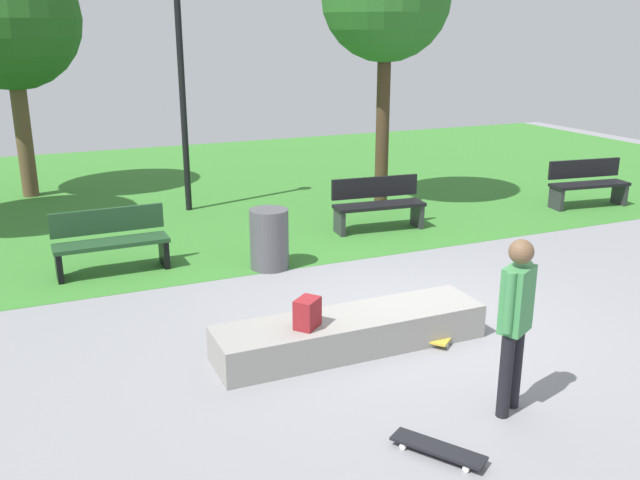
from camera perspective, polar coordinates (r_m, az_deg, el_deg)
ground_plane at (r=8.49m, az=7.15°, el=-6.49°), size 28.00×28.00×0.00m
grass_lawn at (r=15.67m, az=-8.12°, el=4.52°), size 26.60×11.77×0.01m
concrete_ledge at (r=7.62m, az=2.58°, el=-7.63°), size 3.05×0.73×0.39m
backpack_on_ledge at (r=7.19m, az=-1.06°, el=-6.09°), size 0.34×0.33×0.32m
skater_performing_trick at (r=6.34m, az=15.94°, el=-5.96°), size 0.39×0.33×1.66m
skateboard_by_ledge at (r=6.00m, az=9.77°, el=-16.70°), size 0.60×0.78×0.08m
skateboard_spare at (r=8.07m, az=10.55°, el=-7.46°), size 0.75×0.65×0.08m
park_bench_far_left at (r=10.31m, az=-17.00°, el=0.02°), size 1.61×0.50×0.91m
park_bench_far_right at (r=12.01m, az=4.82°, el=3.10°), size 1.64×0.61×0.91m
park_bench_near_path at (r=14.58m, az=21.34°, el=4.49°), size 1.65×0.66×0.91m
tree_slender_maple at (r=15.39m, az=-24.42°, el=16.28°), size 2.77×2.77×4.95m
lamp_post at (r=13.23m, az=-11.51°, el=14.35°), size 0.28×0.28×4.69m
trash_bin at (r=10.05m, az=-4.24°, el=0.09°), size 0.57×0.57×0.89m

